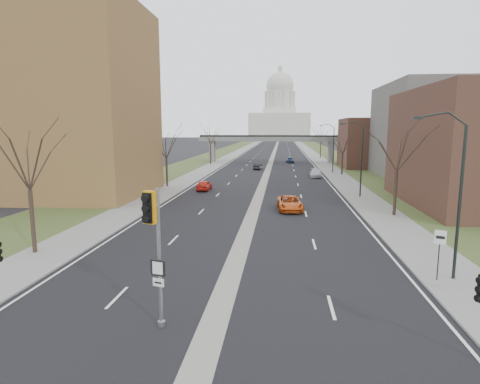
% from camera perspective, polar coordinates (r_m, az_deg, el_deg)
% --- Properties ---
extents(ground, '(700.00, 700.00, 0.00)m').
position_cam_1_polar(ground, '(17.43, -3.73, -18.14)').
color(ground, black).
rests_on(ground, ground).
extents(road_surface, '(20.00, 600.00, 0.01)m').
position_cam_1_polar(road_surface, '(165.49, 5.09, 6.22)').
color(road_surface, black).
rests_on(road_surface, ground).
extents(median_strip, '(1.20, 600.00, 0.02)m').
position_cam_1_polar(median_strip, '(165.49, 5.09, 6.22)').
color(median_strip, gray).
rests_on(median_strip, ground).
extents(sidewalk_right, '(4.00, 600.00, 0.12)m').
position_cam_1_polar(sidewalk_right, '(165.73, 9.27, 6.16)').
color(sidewalk_right, gray).
rests_on(sidewalk_right, ground).
extents(sidewalk_left, '(4.00, 600.00, 0.12)m').
position_cam_1_polar(sidewalk_left, '(166.12, 0.92, 6.28)').
color(sidewalk_left, gray).
rests_on(sidewalk_left, ground).
extents(grass_verge_right, '(8.00, 600.00, 0.10)m').
position_cam_1_polar(grass_verge_right, '(166.17, 11.34, 6.11)').
color(grass_verge_right, '#2E3E1C').
rests_on(grass_verge_right, ground).
extents(grass_verge_left, '(8.00, 600.00, 0.10)m').
position_cam_1_polar(grass_verge_left, '(166.75, -1.14, 6.29)').
color(grass_verge_left, '#2E3E1C').
rests_on(grass_verge_left, ground).
extents(apartment_building, '(25.00, 16.00, 22.00)m').
position_cam_1_polar(apartment_building, '(53.69, -26.88, 11.31)').
color(apartment_building, brown).
rests_on(apartment_building, ground).
extents(commercial_block_mid, '(18.00, 22.00, 15.00)m').
position_cam_1_polar(commercial_block_mid, '(71.88, 26.88, 7.69)').
color(commercial_block_mid, '#5B5853').
rests_on(commercial_block_mid, ground).
extents(commercial_block_far, '(14.00, 14.00, 10.00)m').
position_cam_1_polar(commercial_block_far, '(87.49, 18.88, 6.60)').
color(commercial_block_far, '#4D2F24').
rests_on(commercial_block_far, ground).
extents(pedestrian_bridge, '(34.00, 3.00, 6.45)m').
position_cam_1_polar(pedestrian_bridge, '(95.37, 4.41, 7.11)').
color(pedestrian_bridge, slate).
rests_on(pedestrian_bridge, ground).
extents(capitol, '(48.00, 42.00, 55.75)m').
position_cam_1_polar(capitol, '(335.46, 5.64, 10.78)').
color(capitol, silver).
rests_on(capitol, ground).
extents(streetlight_near, '(2.61, 0.20, 8.70)m').
position_cam_1_polar(streetlight_near, '(22.86, 27.42, 5.51)').
color(streetlight_near, black).
rests_on(streetlight_near, sidewalk_right).
extents(streetlight_mid, '(2.61, 0.20, 8.70)m').
position_cam_1_polar(streetlight_mid, '(48.01, 16.09, 7.47)').
color(streetlight_mid, black).
rests_on(streetlight_mid, sidewalk_right).
extents(streetlight_far, '(2.61, 0.20, 8.70)m').
position_cam_1_polar(streetlight_far, '(73.75, 12.58, 8.02)').
color(streetlight_far, black).
rests_on(streetlight_far, sidewalk_right).
extents(tree_left_a, '(7.20, 7.20, 9.40)m').
position_cam_1_polar(tree_left_a, '(28.10, -28.08, 5.28)').
color(tree_left_a, '#382B21').
rests_on(tree_left_a, sidewalk_left).
extents(tree_left_b, '(6.75, 6.75, 8.81)m').
position_cam_1_polar(tree_left_b, '(55.57, -10.49, 7.08)').
color(tree_left_b, '#382B21').
rests_on(tree_left_b, sidewalk_left).
extents(tree_left_c, '(7.65, 7.65, 9.99)m').
position_cam_1_polar(tree_left_c, '(88.68, -4.24, 8.40)').
color(tree_left_c, '#382B21').
rests_on(tree_left_c, sidewalk_left).
extents(tree_right_a, '(7.20, 7.20, 9.40)m').
position_cam_1_polar(tree_right_a, '(38.70, 21.59, 6.44)').
color(tree_right_a, '#382B21').
rests_on(tree_right_a, sidewalk_right).
extents(tree_right_b, '(6.30, 6.30, 8.22)m').
position_cam_1_polar(tree_right_b, '(71.06, 14.45, 7.01)').
color(tree_right_b, '#382B21').
rests_on(tree_right_b, sidewalk_right).
extents(tree_right_c, '(7.65, 7.65, 9.99)m').
position_cam_1_polar(tree_right_c, '(110.76, 11.46, 8.36)').
color(tree_right_c, '#382B21').
rests_on(tree_right_c, sidewalk_right).
extents(signal_pole_median, '(0.75, 0.95, 5.68)m').
position_cam_1_polar(signal_pole_median, '(15.83, -12.14, -5.79)').
color(signal_pole_median, gray).
rests_on(signal_pole_median, ground).
extents(speed_limit_sign, '(0.54, 0.25, 2.67)m').
position_cam_1_polar(speed_limit_sign, '(23.28, 26.50, -6.88)').
color(speed_limit_sign, black).
rests_on(speed_limit_sign, sidewalk_right).
extents(car_left_near, '(1.65, 3.97, 1.34)m').
position_cam_1_polar(car_left_near, '(52.37, -5.11, 0.98)').
color(car_left_near, red).
rests_on(car_left_near, ground).
extents(car_left_far, '(1.71, 3.87, 1.24)m').
position_cam_1_polar(car_left_far, '(78.96, 2.57, 3.67)').
color(car_left_far, black).
rests_on(car_left_far, ground).
extents(car_right_near, '(2.65, 5.15, 1.39)m').
position_cam_1_polar(car_right_near, '(39.69, 7.11, -1.59)').
color(car_right_near, '#C85115').
rests_on(car_right_near, ground).
extents(car_right_mid, '(2.06, 4.69, 1.34)m').
position_cam_1_polar(car_right_mid, '(67.47, 10.73, 2.66)').
color(car_right_mid, '#B8B8C0').
rests_on(car_right_mid, ground).
extents(car_right_far, '(2.00, 4.05, 1.33)m').
position_cam_1_polar(car_right_far, '(95.60, 7.09, 4.57)').
color(car_right_far, navy).
rests_on(car_right_far, ground).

